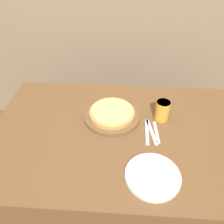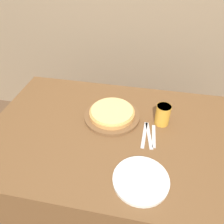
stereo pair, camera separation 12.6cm
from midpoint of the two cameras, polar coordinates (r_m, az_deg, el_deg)
The scene contains 8 objects.
ground_plane at distance 1.80m, azimuth 0.31°, elevation -22.28°, with size 12.00×12.00×0.00m, color brown.
dining_table at distance 1.48m, azimuth 0.37°, elevation -15.44°, with size 1.49×0.92×0.75m.
pizza_on_board at distance 1.27m, azimuth -2.84°, elevation -0.66°, with size 0.32×0.32×0.06m.
beer_glass at distance 1.25m, azimuth 10.24°, elevation 0.44°, with size 0.08×0.08×0.12m.
dinner_plate at distance 1.01m, azimuth 6.94°, elevation -16.42°, with size 0.25×0.25×0.02m.
fork at distance 1.20m, azimuth 6.17°, elevation -5.12°, with size 0.02×0.20×0.00m.
dinner_knife at distance 1.20m, azimuth 7.37°, elevation -5.16°, with size 0.05×0.20×0.00m.
spoon at distance 1.20m, azimuth 8.56°, elevation -5.20°, with size 0.03×0.17×0.00m.
Camera 1 is at (-0.02, -0.86, 1.59)m, focal length 35.00 mm.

